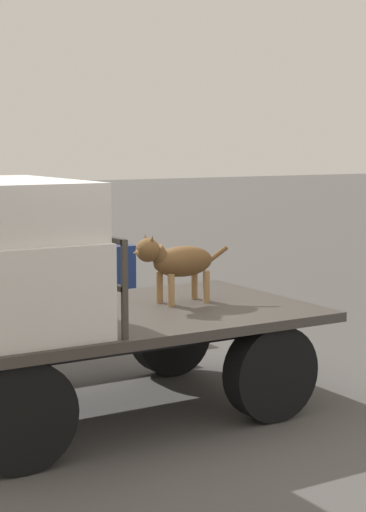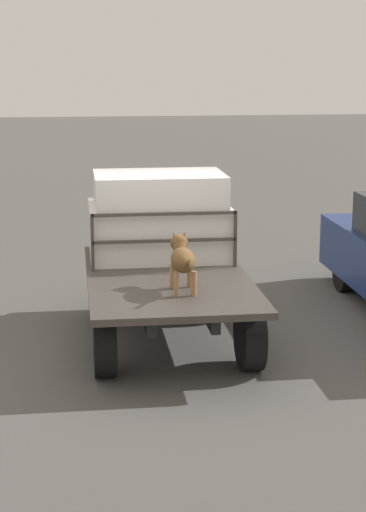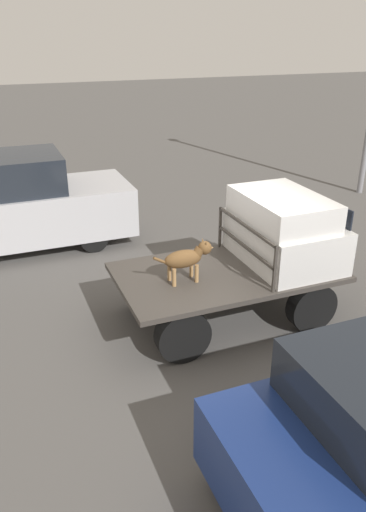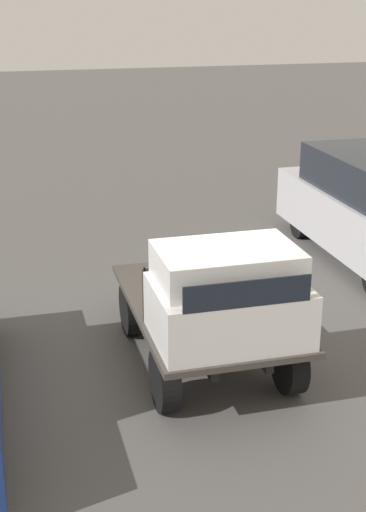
% 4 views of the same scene
% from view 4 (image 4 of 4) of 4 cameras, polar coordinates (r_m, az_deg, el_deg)
% --- Properties ---
extents(ground_plane, '(80.00, 80.00, 0.00)m').
position_cam_4_polar(ground_plane, '(10.09, 1.67, -8.24)').
color(ground_plane, '#514F4C').
extents(flatbed_truck, '(3.47, 1.95, 0.85)m').
position_cam_4_polar(flatbed_truck, '(9.81, 1.70, -5.15)').
color(flatbed_truck, black).
rests_on(flatbed_truck, ground).
extents(truck_cab, '(1.32, 1.83, 1.12)m').
position_cam_4_polar(truck_cab, '(8.62, 3.63, -3.21)').
color(truck_cab, silver).
rests_on(truck_cab, flatbed_truck).
extents(truck_headboard, '(0.04, 1.83, 0.72)m').
position_cam_4_polar(truck_headboard, '(9.26, 2.27, -1.82)').
color(truck_headboard, '#3D3833').
rests_on(truck_headboard, flatbed_truck).
extents(dog, '(0.96, 0.27, 0.63)m').
position_cam_4_polar(dog, '(10.17, 0.11, -0.35)').
color(dog, '#9E7547').
rests_on(dog, flatbed_truck).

